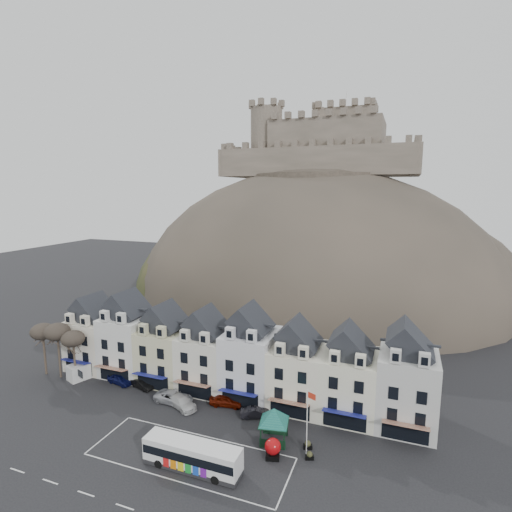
{
  "coord_description": "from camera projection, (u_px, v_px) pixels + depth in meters",
  "views": [
    {
      "loc": [
        22.54,
        -32.8,
        28.62
      ],
      "look_at": [
        1.12,
        24.0,
        18.45
      ],
      "focal_mm": 28.0,
      "sensor_mm": 36.0,
      "label": 1
    }
  ],
  "objects": [
    {
      "name": "ground",
      "position": [
        168.0,
        459.0,
        42.84
      ],
      "size": [
        300.0,
        300.0,
        0.0
      ],
      "primitive_type": "plane",
      "color": "black",
      "rests_on": "ground"
    },
    {
      "name": "coach_bay_markings",
      "position": [
        190.0,
        456.0,
        43.3
      ],
      "size": [
        22.0,
        7.5,
        0.01
      ],
      "primitive_type": "cube",
      "color": "silver",
      "rests_on": "ground"
    },
    {
      "name": "townhouse_terrace",
      "position": [
        230.0,
        355.0,
        56.65
      ],
      "size": [
        54.4,
        9.35,
        11.8
      ],
      "color": "#EEE5CE",
      "rests_on": "ground"
    },
    {
      "name": "castle_hill",
      "position": [
        316.0,
        298.0,
        106.01
      ],
      "size": [
        100.0,
        76.0,
        68.0
      ],
      "color": "#3A342C",
      "rests_on": "ground"
    },
    {
      "name": "castle",
      "position": [
        323.0,
        145.0,
        106.1
      ],
      "size": [
        50.2,
        22.2,
        22.0
      ],
      "color": "brown",
      "rests_on": "ground"
    },
    {
      "name": "tree_left_far",
      "position": [
        43.0,
        332.0,
        61.48
      ],
      "size": [
        3.61,
        3.61,
        8.24
      ],
      "color": "#3E3327",
      "rests_on": "ground"
    },
    {
      "name": "tree_left_mid",
      "position": [
        57.0,
        332.0,
        60.38
      ],
      "size": [
        3.78,
        3.78,
        8.64
      ],
      "color": "#3E3327",
      "rests_on": "ground"
    },
    {
      "name": "tree_left_near",
      "position": [
        73.0,
        339.0,
        59.45
      ],
      "size": [
        3.43,
        3.43,
        7.84
      ],
      "color": "#3E3327",
      "rests_on": "ground"
    },
    {
      "name": "bus",
      "position": [
        192.0,
        454.0,
        41.08
      ],
      "size": [
        10.55,
        2.48,
        2.98
      ],
      "rotation": [
        0.0,
        0.0,
        -0.0
      ],
      "color": "#262628",
      "rests_on": "ground"
    },
    {
      "name": "bus_shelter",
      "position": [
        274.0,
        416.0,
        45.32
      ],
      "size": [
        6.37,
        6.37,
        4.11
      ],
      "rotation": [
        0.0,
        0.0,
        0.18
      ],
      "color": "black",
      "rests_on": "ground"
    },
    {
      "name": "red_buoy",
      "position": [
        273.0,
        448.0,
        42.92
      ],
      "size": [
        1.8,
        1.8,
        2.19
      ],
      "rotation": [
        0.0,
        0.0,
        0.26
      ],
      "color": "black",
      "rests_on": "ground"
    },
    {
      "name": "flagpole",
      "position": [
        308.0,
        418.0,
        42.79
      ],
      "size": [
        1.02,
        0.51,
        7.66
      ],
      "rotation": [
        0.0,
        0.0,
        -0.43
      ],
      "color": "silver",
      "rests_on": "ground"
    },
    {
      "name": "white_van",
      "position": [
        86.0,
        369.0,
        61.54
      ],
      "size": [
        3.87,
        5.59,
        2.34
      ],
      "rotation": [
        0.0,
        0.0,
        -0.35
      ],
      "color": "silver",
      "rests_on": "ground"
    },
    {
      "name": "planter_west",
      "position": [
        308.0,
        445.0,
        44.45
      ],
      "size": [
        1.09,
        0.78,
        0.98
      ],
      "rotation": [
        0.0,
        0.0,
        0.33
      ],
      "color": "black",
      "rests_on": "ground"
    },
    {
      "name": "planter_east",
      "position": [
        310.0,
        456.0,
        42.73
      ],
      "size": [
        1.01,
        0.74,
        0.9
      ],
      "rotation": [
        0.0,
        0.0,
        0.36
      ],
      "color": "black",
      "rests_on": "ground"
    },
    {
      "name": "car_navy",
      "position": [
        120.0,
        379.0,
        59.36
      ],
      "size": [
        4.58,
        2.54,
        1.47
      ],
      "primitive_type": "imported",
      "rotation": [
        0.0,
        0.0,
        1.38
      ],
      "color": "#0E1246",
      "rests_on": "ground"
    },
    {
      "name": "car_black",
      "position": [
        142.0,
        384.0,
        57.99
      ],
      "size": [
        4.2,
        2.46,
        1.31
      ],
      "primitive_type": "imported",
      "rotation": [
        0.0,
        0.0,
        1.28
      ],
      "color": "black",
      "rests_on": "ground"
    },
    {
      "name": "car_silver",
      "position": [
        174.0,
        397.0,
        54.06
      ],
      "size": [
        5.44,
        2.7,
        1.51
      ],
      "primitive_type": "imported",
      "rotation": [
        0.0,
        0.0,
        1.53
      ],
      "color": "#ACADB4",
      "rests_on": "ground"
    },
    {
      "name": "car_white",
      "position": [
        181.0,
        402.0,
        52.94
      ],
      "size": [
        5.5,
        4.01,
        1.48
      ],
      "primitive_type": "imported",
      "rotation": [
        0.0,
        0.0,
        1.14
      ],
      "color": "silver",
      "rests_on": "ground"
    },
    {
      "name": "car_maroon",
      "position": [
        226.0,
        400.0,
        53.3
      ],
      "size": [
        4.73,
        2.54,
        1.53
      ],
      "primitive_type": "imported",
      "rotation": [
        0.0,
        0.0,
        1.74
      ],
      "color": "#581105",
      "rests_on": "ground"
    },
    {
      "name": "car_charcoal",
      "position": [
        255.0,
        412.0,
        50.64
      ],
      "size": [
        4.04,
        2.83,
        1.26
      ],
      "primitive_type": "imported",
      "rotation": [
        0.0,
        0.0,
        2.01
      ],
      "color": "black",
      "rests_on": "ground"
    }
  ]
}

